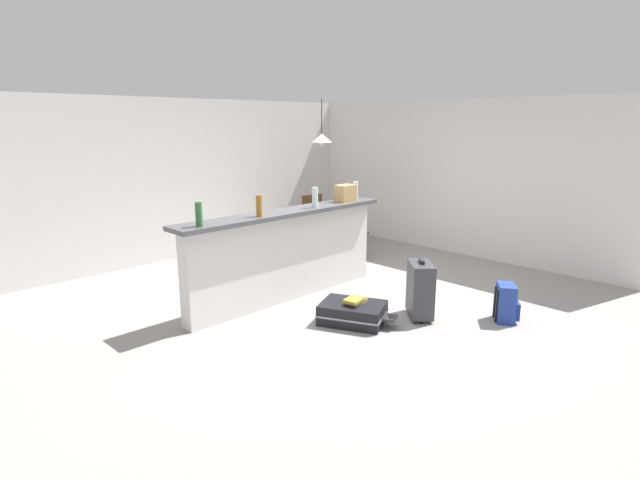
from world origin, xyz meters
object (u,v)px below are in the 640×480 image
object	(u,v)px
bottle_clear	(315,198)
dining_table	(325,214)
backpack_blue	(506,303)
book_stack	(355,300)
dining_chair_far_side	(309,217)
pendant_lamp	(322,138)
suitcase_flat_black	(353,313)
bottle_green	(199,214)
suitcase_upright_charcoal	(420,289)
bottle_white	(355,190)
dining_chair_near_partition	(349,226)
bottle_amber	(259,206)
grocery_bag	(345,193)

from	to	relation	value
bottle_clear	dining_table	size ratio (longest dim) A/B	0.23
backpack_blue	book_stack	distance (m)	1.66
dining_chair_far_side	pendant_lamp	size ratio (longest dim) A/B	1.28
suitcase_flat_black	bottle_clear	bearing A→B (deg)	68.41
bottle_green	suitcase_flat_black	distance (m)	1.95
dining_table	suitcase_upright_charcoal	bearing A→B (deg)	-115.02
bottle_white	book_stack	size ratio (longest dim) A/B	0.86
dining_chair_near_partition	suitcase_upright_charcoal	size ratio (longest dim) A/B	1.39
bottle_green	pendant_lamp	world-z (taller)	pendant_lamp
pendant_lamp	suitcase_upright_charcoal	world-z (taller)	pendant_lamp
dining_table	dining_chair_far_side	distance (m)	0.51
suitcase_upright_charcoal	book_stack	size ratio (longest dim) A/B	2.33
bottle_white	pendant_lamp	bearing A→B (deg)	63.12
bottle_clear	backpack_blue	world-z (taller)	bottle_clear
book_stack	dining_chair_near_partition	bearing A→B (deg)	43.76
pendant_lamp	dining_table	bearing A→B (deg)	-73.18
bottle_green	bottle_amber	bearing A→B (deg)	0.15
dining_table	book_stack	bearing A→B (deg)	-129.11
bottle_green	bottle_white	distance (m)	2.49
bottle_amber	suitcase_flat_black	xyz separation A→B (m)	(0.47, -1.01, -1.12)
dining_table	dining_chair_far_side	size ratio (longest dim) A/B	1.18
bottle_white	pendant_lamp	distance (m)	1.64
bottle_green	dining_chair_far_side	xyz separation A→B (m)	(3.26, 1.84, -0.72)
dining_table	suitcase_flat_black	size ratio (longest dim) A/B	1.24
grocery_bag	suitcase_flat_black	size ratio (longest dim) A/B	0.29
dining_table	dining_chair_far_side	bearing A→B (deg)	80.51
dining_chair_far_side	pendant_lamp	xyz separation A→B (m)	(-0.10, -0.42, 1.37)
dining_chair_near_partition	suitcase_upright_charcoal	xyz separation A→B (m)	(-1.31, -2.27, -0.19)
bottle_green	bottle_white	xyz separation A→B (m)	(2.49, 0.08, -0.00)
bottle_amber	grocery_bag	size ratio (longest dim) A/B	0.94
dining_table	book_stack	distance (m)	3.08
bottle_amber	dining_chair_far_side	world-z (taller)	bottle_amber
bottle_green	bottle_white	size ratio (longest dim) A/B	1.02
bottle_clear	suitcase_upright_charcoal	bearing A→B (deg)	-79.73
pendant_lamp	suitcase_flat_black	xyz separation A→B (m)	(-1.93, -2.42, -1.78)
dining_chair_near_partition	pendant_lamp	bearing A→B (deg)	93.75
bottle_amber	suitcase_flat_black	bearing A→B (deg)	-65.20
suitcase_flat_black	book_stack	bearing A→B (deg)	-44.17
dining_chair_near_partition	book_stack	xyz separation A→B (m)	(-1.95, -1.86, -0.26)
dining_table	pendant_lamp	world-z (taller)	pendant_lamp
backpack_blue	dining_chair_near_partition	bearing A→B (deg)	76.30
dining_chair_near_partition	pendant_lamp	distance (m)	1.49
bottle_amber	book_stack	distance (m)	1.50
dining_table	dining_chair_near_partition	world-z (taller)	dining_chair_near_partition
bottle_white	suitcase_flat_black	world-z (taller)	bottle_white
bottle_green	dining_table	bearing A→B (deg)	22.96
bottle_clear	dining_table	bearing A→B (deg)	41.16
bottle_green	bottle_clear	size ratio (longest dim) A/B	1.01
dining_table	book_stack	size ratio (longest dim) A/B	3.83
bottle_white	dining_table	distance (m)	1.56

